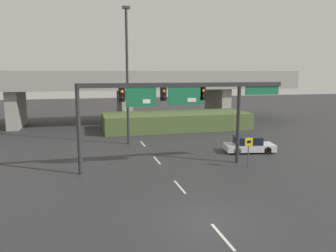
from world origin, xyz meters
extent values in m
plane|color=#2D2D30|center=(0.00, 0.00, 0.00)|extent=(160.00, 160.00, 0.00)
cube|color=silver|center=(0.00, -1.77, 0.00)|extent=(0.14, 2.40, 0.01)
cube|color=silver|center=(0.00, 4.61, 0.00)|extent=(0.14, 2.40, 0.01)
cube|color=silver|center=(0.00, 10.99, 0.00)|extent=(0.14, 2.40, 0.01)
cube|color=silver|center=(0.00, 17.37, 0.00)|extent=(0.14, 2.40, 0.01)
cube|color=silver|center=(0.00, 23.74, 0.00)|extent=(0.14, 2.40, 0.01)
cube|color=silver|center=(0.00, 30.12, 0.00)|extent=(0.14, 2.40, 0.01)
cylinder|color=#2D2D30|center=(-5.87, 8.78, 3.09)|extent=(0.28, 0.28, 6.19)
cylinder|color=#2D2D30|center=(5.87, 8.78, 3.09)|extent=(0.28, 0.28, 6.19)
cube|color=#2D2D30|center=(1.71, 8.78, 6.03)|extent=(15.16, 0.32, 0.32)
cube|color=black|center=(-2.94, 8.78, 5.39)|extent=(0.40, 0.28, 0.95)
sphere|color=orange|center=(-2.94, 8.61, 5.61)|extent=(0.22, 0.22, 0.22)
sphere|color=black|center=(-2.94, 8.61, 5.18)|extent=(0.22, 0.22, 0.22)
cube|color=black|center=(0.00, 8.78, 5.39)|extent=(0.40, 0.28, 0.95)
sphere|color=orange|center=(0.00, 8.61, 5.61)|extent=(0.22, 0.22, 0.22)
sphere|color=black|center=(0.00, 8.61, 5.18)|extent=(0.22, 0.22, 0.22)
cube|color=black|center=(2.94, 8.78, 5.39)|extent=(0.40, 0.28, 0.95)
sphere|color=orange|center=(2.94, 8.61, 5.61)|extent=(0.22, 0.22, 0.22)
sphere|color=black|center=(2.94, 8.61, 5.18)|extent=(0.22, 0.22, 0.22)
cube|color=#196B42|center=(-1.61, 8.68, 5.21)|extent=(2.14, 0.08, 1.31)
cube|color=white|center=(-1.24, 8.63, 4.92)|extent=(0.53, 0.03, 0.29)
cube|color=#196B42|center=(1.61, 8.68, 5.24)|extent=(2.59, 0.08, 1.27)
cube|color=white|center=(2.07, 8.63, 4.95)|extent=(0.65, 0.03, 0.28)
cube|color=#196B42|center=(7.75, 8.72, 5.55)|extent=(2.81, 0.07, 0.64)
cylinder|color=#4C4C4C|center=(6.02, 7.33, 1.15)|extent=(0.08, 0.08, 2.29)
cube|color=yellow|center=(6.02, 7.28, 1.94)|extent=(0.60, 0.03, 0.60)
cube|color=black|center=(6.02, 7.27, 1.94)|extent=(0.33, 0.01, 0.21)
cylinder|color=#2D2D30|center=(-1.36, 17.69, 6.36)|extent=(0.24, 0.24, 12.72)
cube|color=#333333|center=(-1.36, 17.69, 12.84)|extent=(0.70, 0.36, 0.24)
cube|color=gray|center=(0.00, 31.72, 5.49)|extent=(48.99, 8.55, 1.55)
cube|color=gray|center=(0.00, 27.65, 6.72)|extent=(48.99, 0.40, 0.90)
cube|color=gray|center=(-13.88, 31.72, 2.36)|extent=(1.40, 6.84, 4.72)
cube|color=gray|center=(0.00, 31.72, 2.36)|extent=(1.40, 6.84, 4.72)
cube|color=gray|center=(13.88, 31.72, 2.36)|extent=(1.40, 6.84, 4.72)
cube|color=#4C6033|center=(5.58, 25.05, 1.01)|extent=(17.87, 6.56, 2.02)
cube|color=silver|center=(8.47, 11.64, 0.45)|extent=(4.54, 2.62, 0.57)
cube|color=black|center=(8.30, 11.67, 1.07)|extent=(2.49, 2.07, 0.68)
cylinder|color=black|center=(9.92, 12.22, 0.32)|extent=(0.67, 0.33, 0.64)
cylinder|color=black|center=(9.62, 10.59, 0.32)|extent=(0.67, 0.33, 0.64)
cylinder|color=black|center=(7.31, 12.70, 0.32)|extent=(0.67, 0.33, 0.64)
cylinder|color=black|center=(7.01, 11.06, 0.32)|extent=(0.67, 0.33, 0.64)
camera|label=1|loc=(-5.48, -13.73, 6.84)|focal=35.00mm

